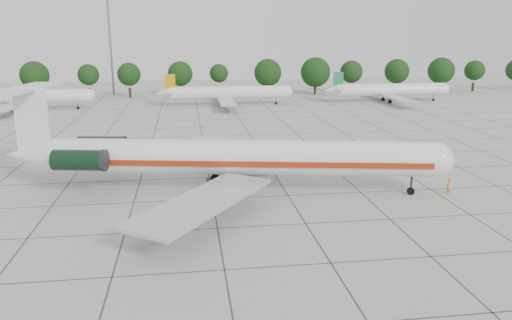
% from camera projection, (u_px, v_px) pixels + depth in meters
% --- Properties ---
extents(ground, '(260.00, 260.00, 0.00)m').
position_uv_depth(ground, '(288.00, 196.00, 52.80)').
color(ground, '#ACADA5').
rests_on(ground, ground).
extents(apron_joints, '(170.00, 170.00, 0.02)m').
position_uv_depth(apron_joints, '(266.00, 160.00, 67.18)').
color(apron_joints, '#383838').
rests_on(apron_joints, ground).
extents(main_airliner, '(47.40, 36.98, 11.21)m').
position_uv_depth(main_airliner, '(218.00, 157.00, 53.03)').
color(main_airliner, silver).
rests_on(main_airliner, ground).
extents(ground_crew, '(0.72, 0.64, 1.65)m').
position_uv_depth(ground_crew, '(448.00, 186.00, 53.20)').
color(ground_crew, orange).
rests_on(ground_crew, ground).
extents(bg_airliner_b, '(28.24, 27.20, 7.40)m').
position_uv_depth(bg_airliner_b, '(23.00, 97.00, 108.80)').
color(bg_airliner_b, silver).
rests_on(bg_airliner_b, ground).
extents(bg_airliner_c, '(28.24, 27.20, 7.40)m').
position_uv_depth(bg_airliner_c, '(228.00, 93.00, 116.03)').
color(bg_airliner_c, silver).
rests_on(bg_airliner_c, ground).
extents(bg_airliner_d, '(28.24, 27.20, 7.40)m').
position_uv_depth(bg_airliner_d, '(390.00, 90.00, 121.86)').
color(bg_airliner_d, silver).
rests_on(bg_airliner_d, ground).
extents(tree_line, '(249.86, 8.44, 10.22)m').
position_uv_depth(tree_line, '(180.00, 74.00, 131.21)').
color(tree_line, '#332114').
rests_on(tree_line, ground).
extents(floodlight_mast, '(1.60, 1.60, 25.45)m').
position_uv_depth(floodlight_mast, '(110.00, 41.00, 133.38)').
color(floodlight_mast, slate).
rests_on(floodlight_mast, ground).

